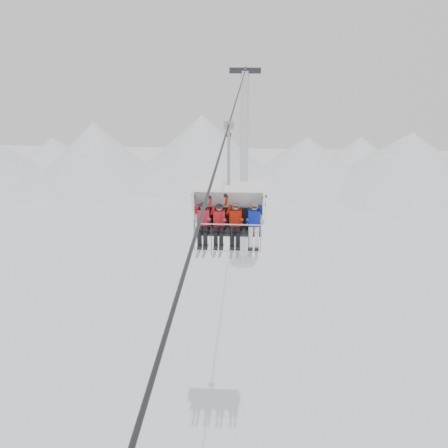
# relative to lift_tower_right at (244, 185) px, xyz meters

# --- Properties ---
(ridgeline) EXTENTS (72.00, 21.00, 7.00)m
(ridgeline) POSITION_rel_lift_tower_right_xyz_m (-1.58, 20.05, -2.94)
(ridgeline) COLOR white
(ridgeline) RESTS_ON ground
(lift_tower_right) EXTENTS (2.00, 1.80, 13.48)m
(lift_tower_right) POSITION_rel_lift_tower_right_xyz_m (0.00, 0.00, 0.00)
(lift_tower_right) COLOR silver
(lift_tower_right) RESTS_ON ground
(haul_cable) EXTENTS (0.06, 50.00, 0.06)m
(haul_cable) POSITION_rel_lift_tower_right_xyz_m (0.00, -22.00, 7.52)
(haul_cable) COLOR #2A2A2F
(haul_cable) RESTS_ON lift_tower_left
(chairlift_carrier) EXTENTS (2.29, 1.17, 3.98)m
(chairlift_carrier) POSITION_rel_lift_tower_right_xyz_m (0.00, -19.50, 4.88)
(chairlift_carrier) COLOR black
(chairlift_carrier) RESTS_ON haul_cable
(skier_far_left) EXTENTS (0.39, 1.69, 1.57)m
(skier_far_left) POSITION_rel_lift_tower_right_xyz_m (-0.80, -19.81, 4.41)
(skier_far_left) COLOR red
(skier_far_left) RESTS_ON chairlift_carrier
(skier_center_left) EXTENTS (0.37, 1.69, 1.50)m
(skier_center_left) POSITION_rel_lift_tower_right_xyz_m (-0.29, -19.81, 4.39)
(skier_center_left) COLOR red
(skier_center_left) RESTS_ON chairlift_carrier
(skier_center_right) EXTENTS (0.39, 1.69, 1.57)m
(skier_center_right) POSITION_rel_lift_tower_right_xyz_m (0.23, -19.81, 4.41)
(skier_center_right) COLOR #AF1906
(skier_center_right) RESTS_ON chairlift_carrier
(skier_far_right) EXTENTS (0.39, 1.69, 1.57)m
(skier_far_right) POSITION_rel_lift_tower_right_xyz_m (0.83, -19.81, 4.41)
(skier_far_right) COLOR #0E22AC
(skier_far_right) RESTS_ON chairlift_carrier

